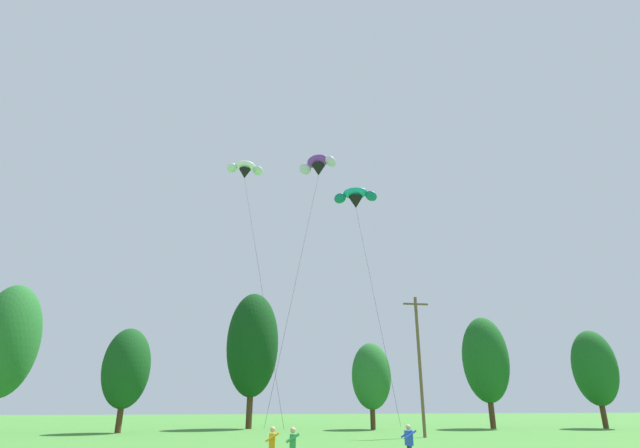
# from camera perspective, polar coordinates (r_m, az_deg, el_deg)

# --- Properties ---
(treeline_tree_b) EXTENTS (5.43, 5.43, 13.44)m
(treeline_tree_b) POSITION_cam_1_polar(r_m,az_deg,el_deg) (55.12, -33.28, -11.55)
(treeline_tree_b) COLOR #472D19
(treeline_tree_b) RESTS_ON ground_plane
(treeline_tree_c) EXTENTS (4.30, 4.30, 9.25)m
(treeline_tree_c) POSITION_cam_1_polar(r_m,az_deg,el_deg) (49.89, -22.19, -15.69)
(treeline_tree_c) COLOR #472D19
(treeline_tree_c) RESTS_ON ground_plane
(treeline_tree_d) EXTENTS (5.64, 5.64, 14.21)m
(treeline_tree_d) POSITION_cam_1_polar(r_m,az_deg,el_deg) (54.57, -8.08, -14.06)
(treeline_tree_d) COLOR #472D19
(treeline_tree_d) RESTS_ON ground_plane
(treeline_tree_e) EXTENTS (4.12, 4.12, 8.59)m
(treeline_tree_e) POSITION_cam_1_polar(r_m,az_deg,el_deg) (52.89, 6.17, -17.65)
(treeline_tree_e) COLOR #472D19
(treeline_tree_e) RESTS_ON ground_plane
(treeline_tree_f) EXTENTS (4.93, 4.93, 11.58)m
(treeline_tree_f) POSITION_cam_1_polar(r_m,az_deg,el_deg) (57.26, 19.21, -15.08)
(treeline_tree_f) COLOR #472D19
(treeline_tree_f) RESTS_ON ground_plane
(treeline_tree_g) EXTENTS (4.55, 4.55, 10.18)m
(treeline_tree_g) POSITION_cam_1_polar(r_m,az_deg,el_deg) (62.38, 30.05, -14.68)
(treeline_tree_g) COLOR #472D19
(treeline_tree_g) RESTS_ON ground_plane
(utility_pole) EXTENTS (2.20, 0.26, 11.14)m
(utility_pole) POSITION_cam_1_polar(r_m,az_deg,el_deg) (41.80, 11.85, -15.72)
(utility_pole) COLOR brown
(utility_pole) RESTS_ON ground_plane
(kite_flyer_near) EXTENTS (0.61, 0.64, 1.69)m
(kite_flyer_near) POSITION_cam_1_polar(r_m,az_deg,el_deg) (20.93, -5.75, -24.89)
(kite_flyer_near) COLOR #4C4C51
(kite_flyer_near) RESTS_ON ground_plane
(kite_flyer_mid) EXTENTS (0.58, 0.62, 1.69)m
(kite_flyer_mid) POSITION_cam_1_polar(r_m,az_deg,el_deg) (20.34, -3.31, -25.08)
(kite_flyer_mid) COLOR navy
(kite_flyer_mid) RESTS_ON ground_plane
(kite_flyer_far) EXTENTS (0.58, 0.61, 1.69)m
(kite_flyer_far) POSITION_cam_1_polar(r_m,az_deg,el_deg) (23.09, 10.62, -24.26)
(kite_flyer_far) COLOR navy
(kite_flyer_far) RESTS_ON ground_plane
(parafoil_kite_high_purple) EXTENTS (5.00, 10.32, 17.60)m
(parafoil_kite_high_purple) POSITION_cam_1_polar(r_m,az_deg,el_deg) (34.11, -0.25, 7.03)
(parafoil_kite_high_purple) COLOR purple
(parafoil_kite_mid_white) EXTENTS (3.95, 17.51, 20.51)m
(parafoil_kite_mid_white) POSITION_cam_1_polar(r_m,az_deg,el_deg) (41.52, -8.98, 6.45)
(parafoil_kite_mid_white) COLOR white
(parafoil_kite_far_teal) EXTENTS (3.28, 9.83, 15.63)m
(parafoil_kite_far_teal) POSITION_cam_1_polar(r_m,az_deg,el_deg) (34.46, 4.28, 3.18)
(parafoil_kite_far_teal) COLOR teal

